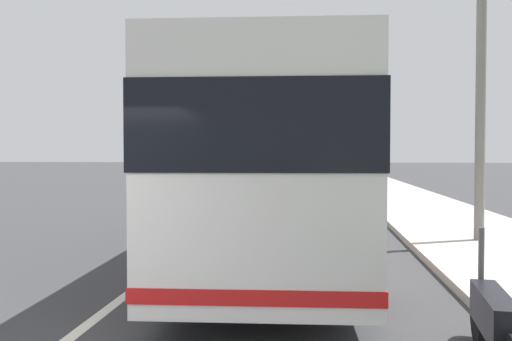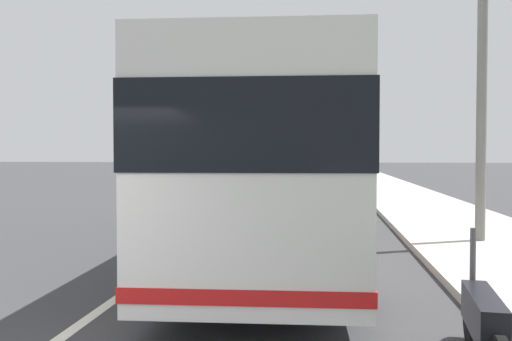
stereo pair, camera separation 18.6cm
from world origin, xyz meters
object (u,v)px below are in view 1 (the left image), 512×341
(coach_bus, at_px, (274,160))
(car_oncoming, at_px, (269,167))
(car_ahead_same_lane, at_px, (297,171))
(utility_pole, at_px, (481,83))
(car_far_distant, at_px, (248,170))
(motorcycle_nearest_curb, at_px, (494,322))
(car_side_street, at_px, (239,173))

(coach_bus, bearing_deg, car_oncoming, 2.48)
(car_ahead_same_lane, xyz_separation_m, utility_pole, (-27.61, -4.68, 2.82))
(coach_bus, xyz_separation_m, utility_pole, (1.53, -4.32, 1.63))
(car_far_distant, distance_m, car_oncoming, 12.01)
(utility_pole, bearing_deg, coach_bus, 109.54)
(motorcycle_nearest_curb, height_order, utility_pole, utility_pole)
(utility_pole, bearing_deg, car_far_distant, 16.55)
(car_oncoming, bearing_deg, car_far_distant, -2.31)
(coach_bus, xyz_separation_m, car_oncoming, (41.23, 3.31, -1.23))
(car_oncoming, relative_size, car_ahead_same_lane, 0.89)
(coach_bus, relative_size, car_far_distant, 2.39)
(car_far_distant, relative_size, car_ahead_same_lane, 1.05)
(car_oncoming, distance_m, car_ahead_same_lane, 12.44)
(car_side_street, bearing_deg, motorcycle_nearest_curb, 10.74)
(car_far_distant, relative_size, utility_pole, 0.67)
(car_ahead_same_lane, bearing_deg, car_oncoming, 12.68)
(coach_bus, xyz_separation_m, car_far_distant, (29.24, 3.92, -1.12))
(motorcycle_nearest_curb, height_order, car_side_street, car_side_street)
(car_side_street, height_order, utility_pole, utility_pole)
(car_side_street, height_order, car_ahead_same_lane, car_side_street)
(coach_bus, bearing_deg, car_ahead_same_lane, -1.40)
(motorcycle_nearest_curb, relative_size, utility_pole, 0.31)
(motorcycle_nearest_curb, distance_m, car_far_distant, 35.48)
(coach_bus, xyz_separation_m, car_side_street, (23.67, 3.82, -1.14))
(coach_bus, distance_m, car_ahead_same_lane, 29.17)
(car_far_distant, xyz_separation_m, utility_pole, (-27.71, -8.23, 2.74))
(motorcycle_nearest_curb, bearing_deg, car_side_street, 18.16)
(coach_bus, distance_m, car_oncoming, 41.39)
(motorcycle_nearest_curb, distance_m, car_side_street, 30.00)
(coach_bus, bearing_deg, car_far_distant, 5.51)
(car_oncoming, relative_size, utility_pole, 0.57)
(motorcycle_nearest_curb, relative_size, car_oncoming, 0.55)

